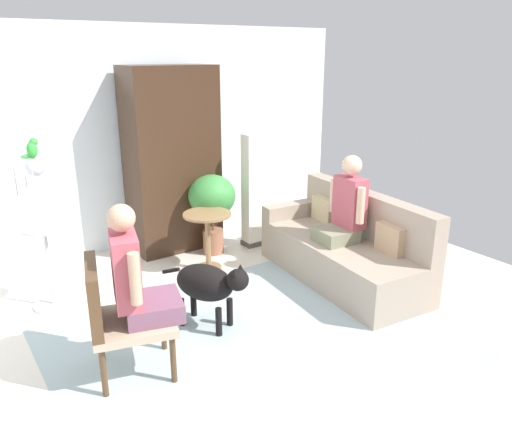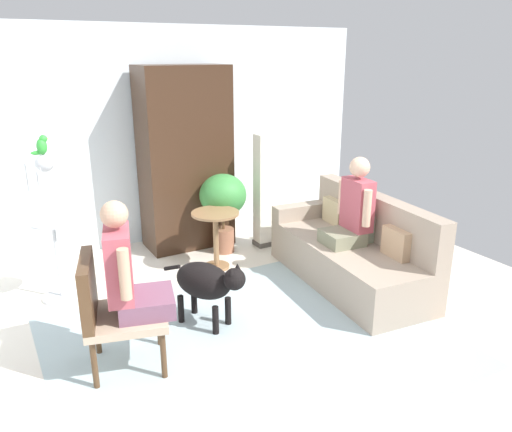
% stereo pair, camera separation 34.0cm
% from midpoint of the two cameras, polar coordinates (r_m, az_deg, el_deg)
% --- Properties ---
extents(ground_plane, '(6.28, 6.28, 0.00)m').
position_cam_midpoint_polar(ground_plane, '(4.43, -1.41, -13.13)').
color(ground_plane, beige).
extents(back_wall, '(5.82, 0.12, 2.62)m').
position_cam_midpoint_polar(back_wall, '(6.28, -15.07, 8.53)').
color(back_wall, silver).
rests_on(back_wall, ground).
extents(area_rug, '(3.14, 2.59, 0.01)m').
position_cam_midpoint_polar(area_rug, '(4.29, -2.49, -14.18)').
color(area_rug, '#9EB2B7').
rests_on(area_rug, ground).
extents(couch, '(0.99, 2.03, 0.91)m').
position_cam_midpoint_polar(couch, '(5.33, 8.30, -3.76)').
color(couch, gray).
rests_on(couch, ground).
extents(armchair, '(0.71, 0.69, 0.91)m').
position_cam_midpoint_polar(armchair, '(3.84, -18.32, -10.39)').
color(armchair, '#4C331E').
rests_on(armchair, ground).
extents(person_on_couch, '(0.47, 0.51, 0.88)m').
position_cam_midpoint_polar(person_on_couch, '(5.13, 8.35, 1.03)').
color(person_on_couch, gray).
extents(person_on_armchair, '(0.56, 0.56, 0.88)m').
position_cam_midpoint_polar(person_on_armchair, '(3.73, -16.28, -6.65)').
color(person_on_armchair, '#71485F').
extents(round_end_table, '(0.52, 0.52, 0.65)m').
position_cam_midpoint_polar(round_end_table, '(5.46, -7.33, -1.81)').
color(round_end_table, olive).
rests_on(round_end_table, ground).
extents(dog, '(0.54, 0.77, 0.63)m').
position_cam_midpoint_polar(dog, '(4.35, -7.76, -7.70)').
color(dog, black).
rests_on(dog, ground).
extents(bird_cage_stand, '(0.40, 0.40, 1.43)m').
position_cam_midpoint_polar(bird_cage_stand, '(4.98, -24.83, -2.02)').
color(bird_cage_stand, silver).
rests_on(bird_cage_stand, ground).
extents(parrot, '(0.17, 0.10, 0.17)m').
position_cam_midpoint_polar(parrot, '(4.79, -26.12, 6.90)').
color(parrot, green).
rests_on(parrot, bird_cage_stand).
extents(potted_plant, '(0.55, 0.55, 0.96)m').
position_cam_midpoint_polar(potted_plant, '(5.85, -6.70, 1.72)').
color(potted_plant, '#996047').
rests_on(potted_plant, ground).
extents(column_lamp, '(0.20, 0.20, 1.39)m').
position_cam_midpoint_polar(column_lamp, '(6.04, -2.16, 2.74)').
color(column_lamp, '#4C4742').
rests_on(column_lamp, ground).
extents(armoire_cabinet, '(1.03, 0.56, 2.16)m').
position_cam_midpoint_polar(armoire_cabinet, '(6.04, -11.17, 6.26)').
color(armoire_cabinet, '#382316').
rests_on(armoire_cabinet, ground).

